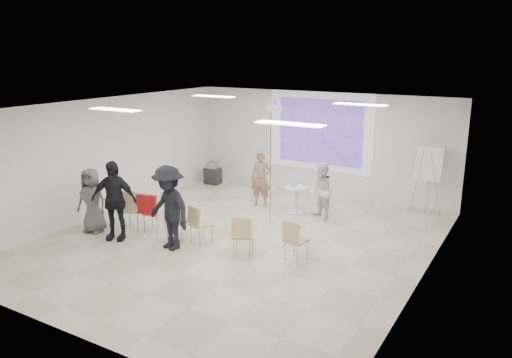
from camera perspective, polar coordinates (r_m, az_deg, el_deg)
The scene contains 30 objects.
floor at distance 11.33m, azimuth -2.07°, elevation -7.26°, with size 8.00×9.00×0.10m, color beige.
ceiling at distance 10.58m, azimuth -2.22°, elevation 8.53°, with size 8.00×9.00×0.10m, color white.
wall_back at distance 14.80m, azimuth 7.39°, elevation 4.08°, with size 8.00×0.10×3.00m, color silver.
wall_left at distance 13.42m, azimuth -16.90°, elevation 2.49°, with size 0.10×9.00×3.00m, color silver.
wall_right at distance 9.39m, azimuth 19.21°, elevation -2.72°, with size 0.10×9.00×3.00m, color silver.
projection_halo at distance 14.68m, azimuth 7.34°, elevation 5.38°, with size 3.20×0.01×2.30m, color silver.
projection_image at distance 14.67m, azimuth 7.31°, elevation 5.37°, with size 2.60×0.01×1.90m, color #4B2E9E.
pedestal_table at distance 13.09m, azimuth 4.57°, elevation -2.18°, with size 0.60×0.60×0.72m.
player_left at distance 13.52m, azimuth 0.56°, elevation 0.47°, with size 0.63×0.43×1.74m, color #94715B.
player_right at distance 12.56m, azimuth 7.55°, elevation -1.05°, with size 0.78×0.62×1.61m, color white.
controller_left at distance 13.58m, azimuth 1.75°, elevation 1.73°, with size 0.04×0.11×0.04m, color silver.
controller_right at distance 12.78m, azimuth 7.29°, elevation 0.53°, with size 0.04×0.11×0.04m, color white.
chair_far_left at distance 12.07m, azimuth -14.08°, elevation -3.13°, with size 0.60×0.62×0.99m.
chair_left_mid at distance 11.86m, azimuth -11.79°, elevation -3.56°, with size 0.50×0.52×0.90m.
chair_left_inner at distance 11.24m, azimuth -9.22°, elevation -4.52°, with size 0.55×0.56×0.88m.
chair_center at distance 10.99m, azimuth -6.61°, elevation -4.89°, with size 0.52×0.54×0.87m.
chair_right_inner at distance 10.26m, azimuth -1.55°, elevation -6.21°, with size 0.55×0.56×0.88m.
chair_right_far at distance 10.09m, azimuth 4.37°, elevation -6.72°, with size 0.47×0.50×0.85m.
red_jacket at distance 11.71m, azimuth -12.35°, elevation -2.86°, with size 0.48×0.11×0.46m, color #B5161A.
laptop at distance 11.34m, azimuth -9.03°, elevation -4.60°, with size 0.32×0.23×0.03m, color black.
audience_left at distance 11.52m, azimuth -15.99°, elevation -1.74°, with size 1.21×0.72×2.08m, color black.
audience_mid at distance 10.68m, azimuth -9.94°, elevation -2.65°, with size 1.35×0.73×2.08m, color black.
audience_outer at distance 12.19m, azimuth -18.27°, elevation -1.92°, with size 0.83×0.55×1.71m, color #58595E.
flipchart_easel at distance 13.46m, azimuth 19.18°, elevation 1.73°, with size 0.80×0.61×1.84m.
av_cart at distance 15.98m, azimuth -4.96°, elevation 0.63°, with size 0.51×0.42×0.72m.
ceiling_projector at distance 11.85m, azimuth 2.13°, elevation 7.42°, with size 0.30×0.25×3.00m.
fluor_panel_nw at distance 13.35m, azimuth -4.86°, elevation 9.39°, with size 1.20×0.30×0.02m, color white.
fluor_panel_ne at distance 11.53m, azimuth 11.80°, elevation 8.33°, with size 1.20×0.30×0.02m, color white.
fluor_panel_sw at distance 10.70m, azimuth -15.81°, elevation 7.64°, with size 1.20×0.30×0.02m, color white.
fluor_panel_se at distance 8.31m, azimuth 3.88°, elevation 6.31°, with size 1.20×0.30×0.02m, color white.
Camera 1 is at (5.68, -8.86, 4.15)m, focal length 35.00 mm.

